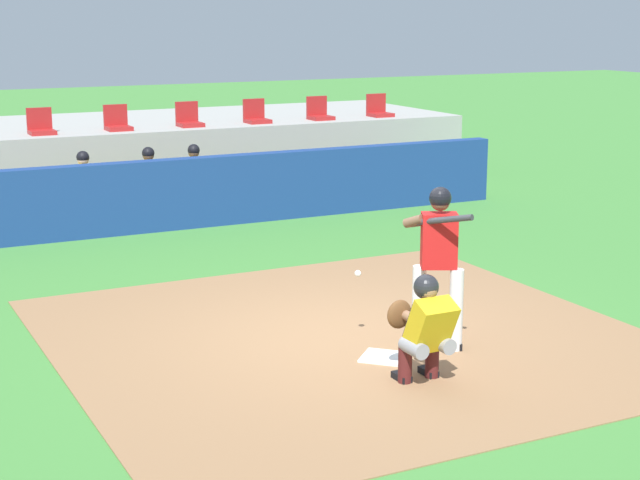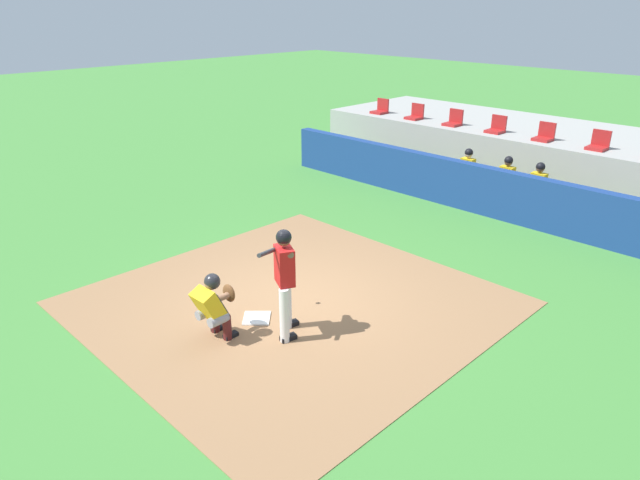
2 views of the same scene
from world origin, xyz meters
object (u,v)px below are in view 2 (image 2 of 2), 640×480
object	(u,v)px
dugout_player_1	(504,181)
stadium_seat_5	(598,144)
batter_at_plate	(285,276)
home_plate	(257,318)
catcher_crouched	(214,304)
dugout_player_2	(535,188)
stadium_seat_1	(415,115)
stadium_seat_0	(381,109)
dugout_player_0	(464,172)
stadium_seat_4	(544,135)
stadium_seat_3	(496,128)
stadium_seat_2	(454,121)

from	to	relation	value
dugout_player_1	stadium_seat_5	distance (m)	2.63
batter_at_plate	home_plate	bearing A→B (deg)	-176.41
catcher_crouched	dugout_player_2	distance (m)	8.99
batter_at_plate	stadium_seat_1	world-z (taller)	stadium_seat_1
dugout_player_2	stadium_seat_0	world-z (taller)	stadium_seat_0
dugout_player_0	stadium_seat_4	size ratio (longest dim) A/B	2.71
stadium_seat_5	catcher_crouched	bearing A→B (deg)	-97.54
batter_at_plate	stadium_seat_0	size ratio (longest dim) A/B	3.76
catcher_crouched	dugout_player_0	distance (m)	9.02
stadium_seat_1	stadium_seat_5	size ratio (longest dim) A/B	1.00
batter_at_plate	stadium_seat_4	bearing A→B (deg)	93.90
dugout_player_1	catcher_crouched	bearing A→B (deg)	-90.12
home_plate	stadium_seat_3	bearing A→B (deg)	98.08
batter_at_plate	dugout_player_0	size ratio (longest dim) A/B	1.39
dugout_player_1	stadium_seat_1	xyz separation A→B (m)	(-4.34, 2.03, 0.86)
batter_at_plate	dugout_player_2	world-z (taller)	batter_at_plate
stadium_seat_3	stadium_seat_5	world-z (taller)	same
dugout_player_2	stadium_seat_3	distance (m)	3.19
dugout_player_2	dugout_player_1	bearing A→B (deg)	180.00
home_plate	stadium_seat_1	world-z (taller)	stadium_seat_1
dugout_player_1	stadium_seat_3	xyz separation A→B (m)	(-1.45, 2.03, 0.86)
batter_at_plate	stadium_seat_2	size ratio (longest dim) A/B	3.76
home_plate	catcher_crouched	distance (m)	0.99
batter_at_plate	catcher_crouched	distance (m)	1.18
dugout_player_2	stadium_seat_5	world-z (taller)	stadium_seat_5
dugout_player_2	stadium_seat_0	xyz separation A→B (m)	(-6.63, 2.03, 0.86)
dugout_player_2	batter_at_plate	bearing A→B (deg)	-91.14
catcher_crouched	stadium_seat_0	xyz separation A→B (m)	(-5.77, 10.98, 0.93)
stadium_seat_2	stadium_seat_3	xyz separation A→B (m)	(1.44, 0.00, 0.00)
stadium_seat_0	home_plate	bearing A→B (deg)	-60.42
home_plate	catcher_crouched	xyz separation A→B (m)	(-0.01, -0.80, 0.58)
dugout_player_1	stadium_seat_0	distance (m)	6.19
home_plate	stadium_seat_5	world-z (taller)	stadium_seat_5
stadium_seat_3	stadium_seat_4	world-z (taller)	same
dugout_player_1	batter_at_plate	bearing A→B (deg)	-85.18
dugout_player_0	dugout_player_1	bearing A→B (deg)	0.00
catcher_crouched	stadium_seat_3	world-z (taller)	stadium_seat_3
stadium_seat_0	dugout_player_2	bearing A→B (deg)	-17.06
stadium_seat_0	stadium_seat_3	bearing A→B (deg)	0.00
stadium_seat_0	stadium_seat_4	distance (m)	5.78
stadium_seat_2	stadium_seat_5	size ratio (longest dim) A/B	1.00
dugout_player_0	stadium_seat_1	bearing A→B (deg)	147.44
stadium_seat_1	stadium_seat_5	distance (m)	5.78
catcher_crouched	stadium_seat_0	distance (m)	12.44
catcher_crouched	stadium_seat_4	world-z (taller)	stadium_seat_4
dugout_player_0	home_plate	bearing A→B (deg)	-81.98
dugout_player_2	dugout_player_0	bearing A→B (deg)	180.00
dugout_player_1	dugout_player_2	world-z (taller)	same
stadium_seat_5	batter_at_plate	bearing A→B (deg)	-94.25
stadium_seat_1	dugout_player_2	bearing A→B (deg)	-21.42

